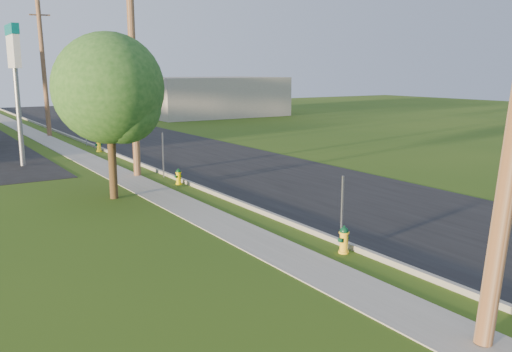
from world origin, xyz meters
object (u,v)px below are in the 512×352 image
Objects in this scene: hydrant_near at (344,240)px; hydrant_mid at (179,177)px; tree_verge at (112,93)px; price_pylon at (14,55)px; hydrant_far at (99,145)px; utility_pole_mid at (133,64)px; utility_pole_far at (44,69)px.

hydrant_mid is (0.05, 10.31, -0.03)m from hydrant_near.
hydrant_near is at bearing -72.30° from tree_verge.
price_pylon is 8.41× the size of hydrant_far.
utility_pole_mid is at bearing 93.16° from hydrant_near.
hydrant_far is at bearing 89.90° from hydrant_near.
hydrant_near is at bearing -90.10° from hydrant_far.
utility_pole_far reaches higher than hydrant_mid.
tree_verge is at bearing -120.17° from utility_pole_mid.
hydrant_mid is at bearing 19.81° from tree_verge.
utility_pole_mid is 6.76m from price_pylon.
price_pylon is 10.14× the size of hydrant_mid.
utility_pole_far is at bearing 92.13° from hydrant_mid.
price_pylon is 19.78m from hydrant_near.
price_pylon is at bearing 119.54° from hydrant_mid.
utility_pole_mid reaches higher than hydrant_mid.
utility_pole_far is at bearing 91.33° from hydrant_near.
hydrant_mid is 0.83× the size of hydrant_far.
hydrant_mid is 11.03m from hydrant_far.
utility_pole_far reaches higher than hydrant_near.
utility_pole_mid is 5.43m from hydrant_mid.
tree_verge reaches higher than hydrant_near.
tree_verge is 8.17× the size of hydrant_near.
tree_verge is 12.96m from hydrant_far.
hydrant_far is at bearing 84.78° from utility_pole_mid.
tree_verge is (1.68, -9.33, -1.53)m from price_pylon.
utility_pole_far is 13.11m from price_pylon.
utility_pole_far is at bearing 72.67° from price_pylon.
tree_verge is at bearing -160.19° from hydrant_mid.
hydrant_far is (-0.02, 11.03, 0.07)m from hydrant_mid.
hydrant_far is at bearing 30.90° from price_pylon.
hydrant_mid is (0.77, -20.75, -4.47)m from utility_pole_far.
price_pylon is 7.40m from hydrant_far.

